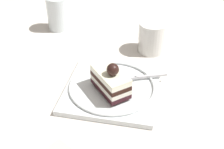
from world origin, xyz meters
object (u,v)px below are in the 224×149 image
Objects in this scene: dessert_plate at (112,88)px; drink_glass_far at (152,38)px; cake_slice at (111,80)px; fork at (140,77)px; drink_glass_near at (58,15)px.

drink_glass_far reaches higher than dessert_plate.
dessert_plate is 0.04m from cake_slice.
drink_glass_far is at bearing 82.41° from cake_slice.
cake_slice is 0.09m from fork.
cake_slice reaches higher than drink_glass_far.
fork is at bearing -29.03° from drink_glass_near.
drink_glass_far is at bearing 80.80° from dessert_plate.
cake_slice reaches higher than dessert_plate.
fork is (0.05, 0.07, -0.02)m from cake_slice.
dessert_plate is at bearing -40.31° from drink_glass_near.
cake_slice is at bearing -41.98° from drink_glass_near.
drink_glass_near is (-0.27, 0.23, 0.04)m from dessert_plate.
dessert_plate is 0.35m from drink_glass_near.
dessert_plate is 2.22× the size of fork.
drink_glass_near is at bearing 139.69° from dessert_plate.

